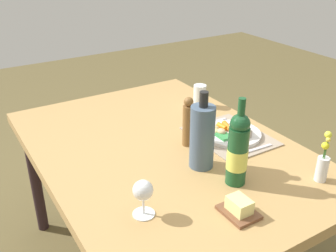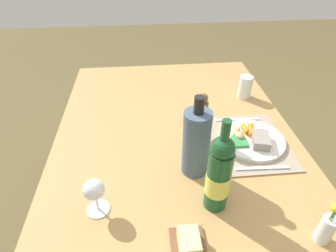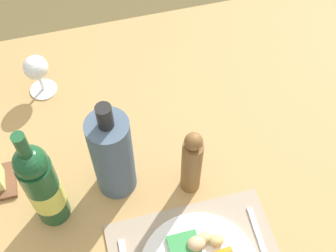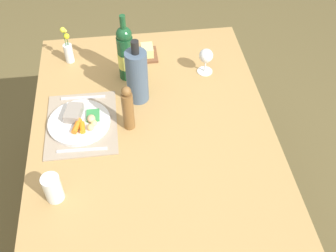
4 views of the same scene
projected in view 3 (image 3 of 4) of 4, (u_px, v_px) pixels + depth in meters
ground_plane at (185, 244)px, 1.83m from camera, size 8.00×8.00×0.00m
dining_table at (192, 161)px, 1.27m from camera, size 1.45×1.04×0.73m
knife at (263, 248)px, 1.06m from camera, size 0.02×0.21×0.00m
wine_bottle at (42, 186)px, 1.00m from camera, size 0.08×0.08×0.34m
wine_glass at (36, 69)px, 1.25m from camera, size 0.08×0.08×0.13m
cooler_bottle at (112, 155)px, 1.05m from camera, size 0.10×0.10×0.32m
pepper_mill at (192, 163)px, 1.07m from camera, size 0.05×0.05×0.23m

